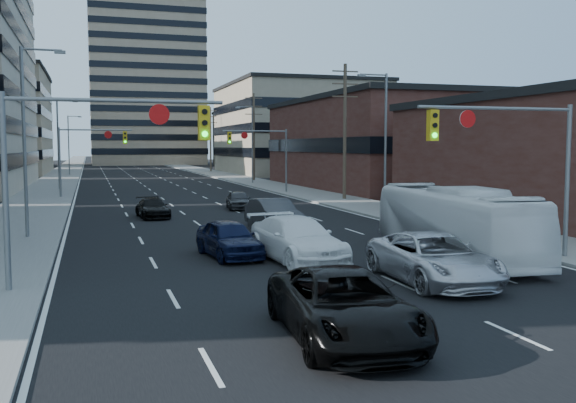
# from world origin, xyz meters

# --- Properties ---
(ground) EXTENTS (400.00, 400.00, 0.00)m
(ground) POSITION_xyz_m (0.00, 0.00, 0.00)
(ground) COLOR black
(ground) RESTS_ON ground
(road_surface) EXTENTS (18.00, 300.00, 0.02)m
(road_surface) POSITION_xyz_m (0.00, 130.00, 0.01)
(road_surface) COLOR black
(road_surface) RESTS_ON ground
(sidewalk_left) EXTENTS (5.00, 300.00, 0.15)m
(sidewalk_left) POSITION_xyz_m (-11.50, 130.00, 0.07)
(sidewalk_left) COLOR slate
(sidewalk_left) RESTS_ON ground
(sidewalk_right) EXTENTS (5.00, 300.00, 0.15)m
(sidewalk_right) POSITION_xyz_m (11.50, 130.00, 0.07)
(sidewalk_right) COLOR slate
(sidewalk_right) RESTS_ON ground
(storefront_right_mid) EXTENTS (20.00, 30.00, 9.00)m
(storefront_right_mid) POSITION_xyz_m (24.00, 50.00, 4.50)
(storefront_right_mid) COLOR #472119
(storefront_right_mid) RESTS_ON ground
(office_right_far) EXTENTS (22.00, 28.00, 14.00)m
(office_right_far) POSITION_xyz_m (25.00, 88.00, 7.00)
(office_right_far) COLOR gray
(office_right_far) RESTS_ON ground
(apartment_tower) EXTENTS (26.00, 26.00, 58.00)m
(apartment_tower) POSITION_xyz_m (6.00, 150.00, 29.00)
(apartment_tower) COLOR gray
(apartment_tower) RESTS_ON ground
(bg_block_right) EXTENTS (22.00, 22.00, 12.00)m
(bg_block_right) POSITION_xyz_m (32.00, 130.00, 6.00)
(bg_block_right) COLOR gray
(bg_block_right) RESTS_ON ground
(signal_near_left) EXTENTS (6.59, 0.33, 6.00)m
(signal_near_left) POSITION_xyz_m (-7.45, 8.00, 4.33)
(signal_near_left) COLOR slate
(signal_near_left) RESTS_ON ground
(signal_near_right) EXTENTS (6.59, 0.33, 6.00)m
(signal_near_right) POSITION_xyz_m (7.45, 8.00, 4.33)
(signal_near_right) COLOR slate
(signal_near_right) RESTS_ON ground
(signal_far_left) EXTENTS (6.09, 0.33, 6.00)m
(signal_far_left) POSITION_xyz_m (-7.68, 45.00, 4.30)
(signal_far_left) COLOR slate
(signal_far_left) RESTS_ON ground
(signal_far_right) EXTENTS (6.09, 0.33, 6.00)m
(signal_far_right) POSITION_xyz_m (7.68, 45.00, 4.30)
(signal_far_right) COLOR slate
(signal_far_right) RESTS_ON ground
(utility_pole_block) EXTENTS (2.20, 0.28, 11.00)m
(utility_pole_block) POSITION_xyz_m (12.20, 36.00, 5.78)
(utility_pole_block) COLOR #4C3D2D
(utility_pole_block) RESTS_ON ground
(utility_pole_midblock) EXTENTS (2.20, 0.28, 11.00)m
(utility_pole_midblock) POSITION_xyz_m (12.20, 66.00, 5.78)
(utility_pole_midblock) COLOR #4C3D2D
(utility_pole_midblock) RESTS_ON ground
(utility_pole_distant) EXTENTS (2.20, 0.28, 11.00)m
(utility_pole_distant) POSITION_xyz_m (12.20, 96.00, 5.78)
(utility_pole_distant) COLOR #4C3D2D
(utility_pole_distant) RESTS_ON ground
(streetlight_left_near) EXTENTS (2.03, 0.22, 9.00)m
(streetlight_left_near) POSITION_xyz_m (-10.34, 20.00, 5.05)
(streetlight_left_near) COLOR slate
(streetlight_left_near) RESTS_ON ground
(streetlight_left_mid) EXTENTS (2.03, 0.22, 9.00)m
(streetlight_left_mid) POSITION_xyz_m (-10.34, 55.00, 5.05)
(streetlight_left_mid) COLOR slate
(streetlight_left_mid) RESTS_ON ground
(streetlight_left_far) EXTENTS (2.03, 0.22, 9.00)m
(streetlight_left_far) POSITION_xyz_m (-10.34, 90.00, 5.05)
(streetlight_left_far) COLOR slate
(streetlight_left_far) RESTS_ON ground
(streetlight_right_near) EXTENTS (2.03, 0.22, 9.00)m
(streetlight_right_near) POSITION_xyz_m (10.34, 25.00, 5.05)
(streetlight_right_near) COLOR slate
(streetlight_right_near) RESTS_ON ground
(streetlight_right_far) EXTENTS (2.03, 0.22, 9.00)m
(streetlight_right_far) POSITION_xyz_m (10.34, 60.00, 5.05)
(streetlight_right_far) COLOR slate
(streetlight_right_far) RESTS_ON ground
(black_pickup) EXTENTS (3.06, 5.89, 1.58)m
(black_pickup) POSITION_xyz_m (-2.16, 0.92, 0.79)
(black_pickup) COLOR black
(black_pickup) RESTS_ON ground
(white_van) EXTENTS (3.00, 6.03, 1.68)m
(white_van) POSITION_xyz_m (-0.06, 10.82, 0.84)
(white_van) COLOR white
(white_van) RESTS_ON ground
(silver_suv) EXTENTS (2.84, 5.85, 1.60)m
(silver_suv) POSITION_xyz_m (2.92, 5.75, 0.80)
(silver_suv) COLOR silver
(silver_suv) RESTS_ON ground
(transit_bus) EXTENTS (3.25, 10.38, 2.85)m
(transit_bus) POSITION_xyz_m (6.00, 9.54, 1.42)
(transit_bus) COLOR white
(transit_bus) RESTS_ON ground
(sedan_blue) EXTENTS (2.27, 4.60, 1.51)m
(sedan_blue) POSITION_xyz_m (-2.39, 12.40, 0.75)
(sedan_blue) COLOR black
(sedan_blue) RESTS_ON ground
(sedan_grey_center) EXTENTS (2.08, 5.11, 1.65)m
(sedan_grey_center) POSITION_xyz_m (1.60, 19.88, 0.82)
(sedan_grey_center) COLOR #39393C
(sedan_grey_center) RESTS_ON ground
(sedan_black_far) EXTENTS (2.01, 4.30, 1.22)m
(sedan_black_far) POSITION_xyz_m (-3.95, 27.66, 0.61)
(sedan_black_far) COLOR black
(sedan_black_far) RESTS_ON ground
(sedan_grey_right) EXTENTS (1.97, 3.99, 1.31)m
(sedan_grey_right) POSITION_xyz_m (2.30, 31.32, 0.65)
(sedan_grey_right) COLOR #373739
(sedan_grey_right) RESTS_ON ground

